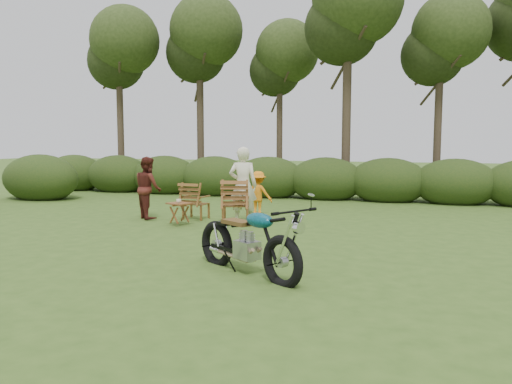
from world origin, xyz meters
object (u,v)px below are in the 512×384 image
(lawn_chair_right, at_px, (236,224))
(lawn_chair_left, at_px, (196,219))
(adult_a, at_px, (243,224))
(adult_b, at_px, (149,218))
(cup, at_px, (179,201))
(motorcycle, at_px, (247,273))
(side_table, at_px, (179,214))
(child, at_px, (258,216))

(lawn_chair_right, distance_m, lawn_chair_left, 1.23)
(adult_a, bearing_deg, adult_b, -10.58)
(cup, bearing_deg, motorcycle, -50.09)
(side_table, distance_m, adult_b, 1.42)
(lawn_chair_right, bearing_deg, child, -112.18)
(cup, bearing_deg, child, 57.90)
(lawn_chair_right, distance_m, adult_a, 0.17)
(cup, xyz_separation_m, adult_a, (1.28, 0.73, -0.57))
(lawn_chair_right, relative_size, side_table, 1.98)
(lawn_chair_left, bearing_deg, motorcycle, 126.11)
(adult_a, distance_m, adult_b, 2.50)
(motorcycle, distance_m, adult_a, 4.37)
(lawn_chair_left, height_order, adult_b, adult_b)
(motorcycle, xyz_separation_m, adult_b, (-4.03, 4.11, 0.00))
(lawn_chair_right, distance_m, child, 1.30)
(lawn_chair_right, height_order, adult_a, adult_a)
(adult_b, relative_size, child, 1.34)
(lawn_chair_left, relative_size, cup, 7.87)
(motorcycle, bearing_deg, lawn_chair_right, 144.81)
(adult_a, bearing_deg, cup, 19.45)
(lawn_chair_right, height_order, lawn_chair_left, lawn_chair_right)
(lawn_chair_left, height_order, adult_a, adult_a)
(lawn_chair_left, height_order, side_table, side_table)
(lawn_chair_left, bearing_deg, adult_a, 170.10)
(motorcycle, bearing_deg, adult_a, 142.59)
(motorcycle, relative_size, cup, 18.54)
(cup, height_order, child, cup)
(lawn_chair_left, height_order, cup, cup)
(adult_b, bearing_deg, motorcycle, 175.82)
(motorcycle, relative_size, side_table, 4.08)
(lawn_chair_left, height_order, child, child)
(lawn_chair_left, relative_size, adult_b, 0.59)
(cup, bearing_deg, adult_a, 29.73)
(adult_b, height_order, child, adult_b)
(cup, bearing_deg, lawn_chair_right, 31.74)
(side_table, xyz_separation_m, adult_a, (1.29, 0.69, -0.26))
(side_table, relative_size, adult_a, 0.29)
(lawn_chair_left, xyz_separation_m, child, (1.31, 0.95, 0.00))
(child, bearing_deg, cup, 65.37)
(cup, height_order, adult_b, adult_b)
(lawn_chair_left, bearing_deg, lawn_chair_right, 166.50)
(side_table, distance_m, cup, 0.31)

